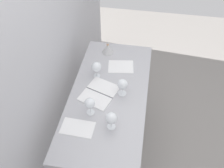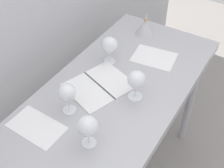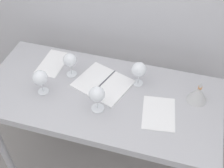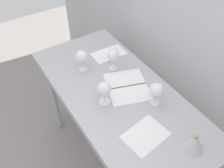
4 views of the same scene
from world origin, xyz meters
name	(u,v)px [view 3 (image 3 of 4)]	position (x,y,z in m)	size (l,w,h in m)	color
steel_counter	(101,105)	(0.00, -0.01, 0.79)	(1.40, 0.65, 0.90)	#AFAFB4
wine_glass_far_left	(70,61)	(-0.22, 0.10, 1.01)	(0.08, 0.08, 0.16)	white
wine_glass_far_right	(139,70)	(0.19, 0.14, 1.01)	(0.09, 0.09, 0.16)	white
wine_glass_near_left	(40,78)	(-0.33, -0.08, 1.01)	(0.09, 0.09, 0.16)	white
wine_glass_near_center	(97,95)	(0.02, -0.12, 1.01)	(0.09, 0.09, 0.16)	white
open_notebook	(103,83)	(-0.01, 0.07, 0.90)	(0.37, 0.34, 0.01)	white
tasting_sheet_upper	(159,113)	(0.36, -0.06, 0.90)	(0.18, 0.24, 0.00)	white
tasting_sheet_lower	(53,63)	(-0.38, 0.17, 0.90)	(0.15, 0.25, 0.00)	white
decanter_funnel	(198,94)	(0.55, 0.10, 0.95)	(0.12, 0.12, 0.14)	#BABABA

